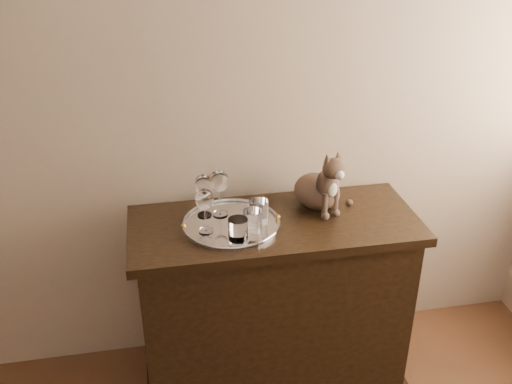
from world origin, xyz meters
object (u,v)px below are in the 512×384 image
Objects in this scene: tumbler_c at (259,211)px; cat at (318,176)px; tray at (231,224)px; tumbler_a at (253,220)px; wine_glass_a at (204,195)px; wine_glass_b at (220,193)px; sideboard at (273,303)px; tumbler_b at (238,229)px; wine_glass_c at (205,210)px.

cat is at bearing 18.68° from tumbler_c.
tray is 4.64× the size of tumbler_a.
tumbler_a is at bearing -40.76° from wine_glass_a.
wine_glass_b is at bearing 126.75° from tumbler_a.
sideboard is 13.69× the size of tumbler_b.
tray is at bearing 140.15° from tumbler_a.
sideboard is 13.28× the size of tumbler_c.
tray is at bearing 179.82° from sideboard.
wine_glass_c is at bearing -159.70° from tray.
wine_glass_c reaches higher than tumbler_c.
wine_glass_a reaches higher than tumbler_a.
tumbler_c is at bearing 176.71° from sideboard.
wine_glass_c reaches higher than tumbler_a.
wine_glass_b is 0.19m from tumbler_a.
sideboard is 0.60m from wine_glass_a.
cat reaches higher than wine_glass_c.
wine_glass_a reaches higher than tumbler_c.
tumbler_c is at bearing -178.71° from cat.
tumbler_b is at bearing -139.47° from tumbler_a.
tumbler_c is at bearing -21.64° from wine_glass_a.
sideboard is 0.58m from wine_glass_b.
cat reaches higher than wine_glass_a.
tumbler_b is (0.04, -0.21, -0.06)m from wine_glass_b.
wine_glass_b reaches higher than tumbler_a.
tumbler_b is 0.31× the size of cat.
tumbler_a is 0.30× the size of cat.
wine_glass_c is 0.23m from tumbler_c.
tumbler_b is (-0.07, -0.06, 0.00)m from tumbler_a.
wine_glass_b is (-0.21, 0.08, 0.54)m from sideboard.
cat is (0.48, 0.01, 0.04)m from wine_glass_a.
tumbler_a reaches higher than tray.
tumbler_b reaches higher than sideboard.
wine_glass_a reaches higher than tumbler_b.
tumbler_b is at bearing -129.99° from tumbler_c.
tumbler_b is at bearing -167.48° from cat.
tumbler_b is at bearing -62.52° from wine_glass_a.
sideboard is at bearing -3.29° from tumbler_c.
wine_glass_c is 2.19× the size of tumbler_a.
tumbler_a is 0.95× the size of tumbler_c.
tray is at bearing -67.99° from wine_glass_b.
cat is (0.39, 0.10, 0.14)m from tray.
tray is 1.95× the size of wine_glass_b.
wine_glass_a is 2.19× the size of tumbler_a.
cat reaches higher than tumbler_b.
wine_glass_a is at bearing 163.48° from cat.
wine_glass_a is at bearing 139.24° from tumbler_a.
sideboard is 3.00× the size of tray.
wine_glass_b reaches higher than wine_glass_a.
tumbler_a is at bearing -119.05° from tumbler_c.
tumbler_b is at bearing -85.67° from tray.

